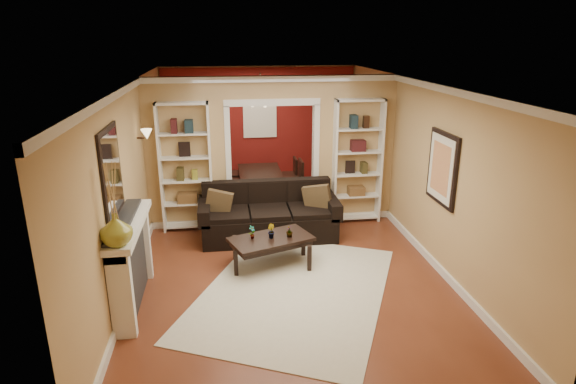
{
  "coord_description": "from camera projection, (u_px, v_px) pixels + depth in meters",
  "views": [
    {
      "loc": [
        -0.89,
        -7.29,
        3.37
      ],
      "look_at": [
        0.01,
        -0.8,
        1.23
      ],
      "focal_mm": 30.0,
      "sensor_mm": 36.0,
      "label": 1
    }
  ],
  "objects": [
    {
      "name": "floor",
      "position": [
        281.0,
        247.0,
        8.03
      ],
      "size": [
        8.0,
        8.0,
        0.0
      ],
      "primitive_type": "plane",
      "color": "brown",
      "rests_on": "ground"
    },
    {
      "name": "pillow_left",
      "position": [
        219.0,
        204.0,
        8.09
      ],
      "size": [
        0.44,
        0.19,
        0.43
      ],
      "primitive_type": "cube",
      "rotation": [
        0.0,
        0.0,
        -0.16
      ],
      "color": "brown",
      "rests_on": "sofa"
    },
    {
      "name": "area_rug",
      "position": [
        294.0,
        291.0,
        6.65
      ],
      "size": [
        3.55,
        4.01,
        0.01
      ],
      "primitive_type": "cube",
      "rotation": [
        0.0,
        0.0,
        -0.43
      ],
      "color": "beige",
      "rests_on": "floor"
    },
    {
      "name": "bookshelf_left",
      "position": [
        186.0,
        168.0,
        8.44
      ],
      "size": [
        0.9,
        0.3,
        2.3
      ],
      "primitive_type": "cube",
      "color": "white",
      "rests_on": "floor"
    },
    {
      "name": "bookshelf_right",
      "position": [
        357.0,
        162.0,
        8.84
      ],
      "size": [
        0.9,
        0.3,
        2.3
      ],
      "primitive_type": "cube",
      "color": "white",
      "rests_on": "floor"
    },
    {
      "name": "ceiling",
      "position": [
        280.0,
        82.0,
        7.19
      ],
      "size": [
        8.0,
        8.0,
        0.0
      ],
      "primitive_type": "plane",
      "rotation": [
        3.14,
        0.0,
        0.0
      ],
      "color": "white",
      "rests_on": "ground"
    },
    {
      "name": "plant_center",
      "position": [
        271.0,
        231.0,
        7.22
      ],
      "size": [
        0.13,
        0.14,
        0.21
      ],
      "primitive_type": "imported",
      "rotation": [
        0.0,
        0.0,
        1.92
      ],
      "color": "#336626",
      "rests_on": "coffee_table"
    },
    {
      "name": "sofa",
      "position": [
        269.0,
        212.0,
        8.29
      ],
      "size": [
        2.38,
        1.03,
        0.93
      ],
      "primitive_type": "cube",
      "color": "black",
      "rests_on": "floor"
    },
    {
      "name": "partition_wall",
      "position": [
        272.0,
        152.0,
        8.74
      ],
      "size": [
        4.5,
        0.15,
        2.7
      ],
      "primitive_type": "cube",
      "color": "tan",
      "rests_on": "floor"
    },
    {
      "name": "dining_chair_nw",
      "position": [
        237.0,
        183.0,
        9.95
      ],
      "size": [
        0.46,
        0.46,
        0.93
      ],
      "primitive_type": "cube",
      "rotation": [
        0.0,
        0.0,
        1.58
      ],
      "color": "black",
      "rests_on": "floor"
    },
    {
      "name": "dining_chair_se",
      "position": [
        286.0,
        175.0,
        10.67
      ],
      "size": [
        0.4,
        0.4,
        0.81
      ],
      "primitive_type": "cube",
      "rotation": [
        0.0,
        0.0,
        -1.57
      ],
      "color": "black",
      "rests_on": "floor"
    },
    {
      "name": "plant_right",
      "position": [
        289.0,
        231.0,
        7.27
      ],
      "size": [
        0.13,
        0.13,
        0.18
      ],
      "primitive_type": "imported",
      "rotation": [
        0.0,
        0.0,
        4.3
      ],
      "color": "#336626",
      "rests_on": "coffee_table"
    },
    {
      "name": "chandelier",
      "position": [
        264.0,
        104.0,
        9.94
      ],
      "size": [
        0.5,
        0.5,
        0.3
      ],
      "primitive_type": "cube",
      "color": "#39251A",
      "rests_on": "ceiling"
    },
    {
      "name": "wall_sconce",
      "position": [
        143.0,
        136.0,
        7.69
      ],
      "size": [
        0.18,
        0.18,
        0.22
      ],
      "primitive_type": "cube",
      "color": "#FFE0A5",
      "rests_on": "wall_left"
    },
    {
      "name": "dining_window",
      "position": [
        260.0,
        117.0,
        11.24
      ],
      "size": [
        0.78,
        0.03,
        0.98
      ],
      "primitive_type": "cube",
      "color": "#8CA5CC",
      "rests_on": "wall_back"
    },
    {
      "name": "wall_left",
      "position": [
        134.0,
        174.0,
        7.31
      ],
      "size": [
        0.0,
        8.0,
        8.0
      ],
      "primitive_type": "plane",
      "rotation": [
        1.57,
        0.0,
        1.57
      ],
      "color": "tan",
      "rests_on": "ground"
    },
    {
      "name": "dining_chair_ne",
      "position": [
        289.0,
        181.0,
        10.09
      ],
      "size": [
        0.59,
        0.59,
        0.92
      ],
      "primitive_type": "cube",
      "rotation": [
        0.0,
        0.0,
        -1.96
      ],
      "color": "black",
      "rests_on": "floor"
    },
    {
      "name": "vase",
      "position": [
        116.0,
        229.0,
        5.26
      ],
      "size": [
        0.37,
        0.37,
        0.37
      ],
      "primitive_type": "imported",
      "rotation": [
        0.0,
        0.0,
        0.06
      ],
      "color": "olive",
      "rests_on": "fireplace"
    },
    {
      "name": "mirror",
      "position": [
        111.0,
        173.0,
        5.76
      ],
      "size": [
        0.03,
        0.95,
        1.1
      ],
      "primitive_type": "cube",
      "color": "silver",
      "rests_on": "wall_left"
    },
    {
      "name": "pillow_right",
      "position": [
        317.0,
        198.0,
        8.31
      ],
      "size": [
        0.48,
        0.34,
        0.47
      ],
      "primitive_type": "cube",
      "rotation": [
        0.0,
        0.0,
        -0.5
      ],
      "color": "brown",
      "rests_on": "sofa"
    },
    {
      "name": "red_back_panel",
      "position": [
        260.0,
        126.0,
        11.35
      ],
      "size": [
        4.44,
        0.04,
        2.64
      ],
      "primitive_type": "cube",
      "color": "maroon",
      "rests_on": "floor"
    },
    {
      "name": "wall_front",
      "position": [
        342.0,
        301.0,
        3.84
      ],
      "size": [
        8.0,
        0.0,
        8.0
      ],
      "primitive_type": "plane",
      "rotation": [
        -1.57,
        0.0,
        0.0
      ],
      "color": "tan",
      "rests_on": "ground"
    },
    {
      "name": "fireplace",
      "position": [
        133.0,
        264.0,
        6.16
      ],
      "size": [
        0.32,
        1.7,
        1.16
      ],
      "primitive_type": "cube",
      "color": "white",
      "rests_on": "floor"
    },
    {
      "name": "dining_table",
      "position": [
        262.0,
        185.0,
        10.36
      ],
      "size": [
        1.63,
        0.91,
        0.57
      ],
      "primitive_type": "imported",
      "rotation": [
        0.0,
        0.0,
        1.57
      ],
      "color": "black",
      "rests_on": "floor"
    },
    {
      "name": "dining_chair_sw",
      "position": [
        236.0,
        174.0,
        10.51
      ],
      "size": [
        0.56,
        0.56,
        0.94
      ],
      "primitive_type": "cube",
      "rotation": [
        0.0,
        0.0,
        1.81
      ],
      "color": "black",
      "rests_on": "floor"
    },
    {
      "name": "wall_right",
      "position": [
        416.0,
        164.0,
        7.9
      ],
      "size": [
        0.0,
        8.0,
        8.0
      ],
      "primitive_type": "plane",
      "rotation": [
        1.57,
        0.0,
        -1.57
      ],
      "color": "tan",
      "rests_on": "ground"
    },
    {
      "name": "framed_art",
      "position": [
        442.0,
        168.0,
        6.89
      ],
      "size": [
        0.04,
        0.85,
        1.05
      ],
      "primitive_type": "cube",
      "color": "black",
      "rests_on": "wall_right"
    },
    {
      "name": "wall_back",
      "position": [
        260.0,
        125.0,
        11.37
      ],
      "size": [
        8.0,
        0.0,
        8.0
      ],
      "primitive_type": "plane",
      "rotation": [
        1.57,
        0.0,
        0.0
      ],
      "color": "tan",
      "rests_on": "ground"
    },
    {
      "name": "plant_left",
      "position": [
        252.0,
        232.0,
        7.19
      ],
      "size": [
        0.13,
        0.13,
        0.21
      ],
      "primitive_type": "imported",
      "rotation": [
        0.0,
        0.0,
        0.88
      ],
      "color": "#336626",
      "rests_on": "coffee_table"
    },
    {
      "name": "coffee_table",
      "position": [
        271.0,
        251.0,
        7.33
      ],
      "size": [
        1.36,
        1.03,
        0.46
      ],
      "primitive_type": "cube",
      "rotation": [
        0.0,
        0.0,
        0.35
      ],
      "color": "black",
      "rests_on": "floor"
    }
  ]
}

